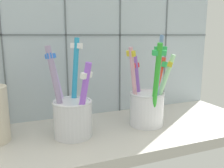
% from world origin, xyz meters
% --- Properties ---
extents(counter_slab, '(0.64, 0.22, 0.02)m').
position_xyz_m(counter_slab, '(0.00, 0.00, 0.01)').
color(counter_slab, '#BCB7AD').
rests_on(counter_slab, ground).
extents(tile_wall_back, '(0.64, 0.02, 0.45)m').
position_xyz_m(tile_wall_back, '(0.00, 0.12, 0.22)').
color(tile_wall_back, '#B2C1CC').
rests_on(tile_wall_back, ground).
extents(toothbrush_cup_left, '(0.08, 0.12, 0.18)m').
position_xyz_m(toothbrush_cup_left, '(-0.08, 0.00, 0.06)').
color(toothbrush_cup_left, silver).
rests_on(toothbrush_cup_left, counter_slab).
extents(toothbrush_cup_right, '(0.10, 0.10, 0.19)m').
position_xyz_m(toothbrush_cup_right, '(0.08, -0.00, 0.07)').
color(toothbrush_cup_right, white).
rests_on(toothbrush_cup_right, counter_slab).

